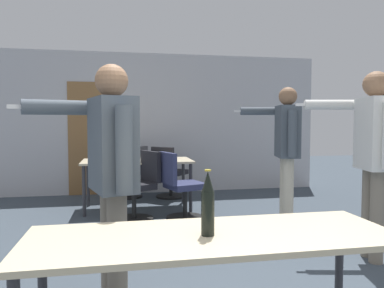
% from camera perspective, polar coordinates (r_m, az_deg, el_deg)
% --- Properties ---
extents(back_wall, '(6.36, 0.12, 2.60)m').
position_cam_1_polar(back_wall, '(7.09, -6.06, 3.07)').
color(back_wall, '#BCBCC1').
rests_on(back_wall, ground_plane).
extents(conference_table_near, '(1.90, 0.66, 0.75)m').
position_cam_1_polar(conference_table_near, '(1.99, 3.29, -15.58)').
color(conference_table_near, '#C6B793').
rests_on(conference_table_near, ground_plane).
extents(conference_table_far, '(1.64, 0.78, 0.75)m').
position_cam_1_polar(conference_table_far, '(5.74, -8.30, -3.17)').
color(conference_table_far, '#C6B793').
rests_on(conference_table_far, ground_plane).
extents(person_far_watching, '(0.78, 0.78, 1.78)m').
position_cam_1_polar(person_far_watching, '(5.06, 14.14, 0.42)').
color(person_far_watching, beige).
rests_on(person_far_watching, ground_plane).
extents(person_right_polo, '(0.90, 0.65, 1.73)m').
position_cam_1_polar(person_right_polo, '(2.70, -12.31, -2.78)').
color(person_right_polo, slate).
rests_on(person_right_polo, ground_plane).
extents(person_center_tall, '(0.78, 0.72, 1.80)m').
position_cam_1_polar(person_center_tall, '(3.94, 25.84, -0.24)').
color(person_center_tall, slate).
rests_on(person_center_tall, ground_plane).
extents(office_chair_mid_tucked, '(0.67, 0.64, 0.92)m').
position_cam_1_polar(office_chair_mid_tucked, '(5.16, -8.09, -6.64)').
color(office_chair_mid_tucked, black).
rests_on(office_chair_mid_tucked, ground_plane).
extents(office_chair_near_pushed, '(0.68, 0.69, 0.90)m').
position_cam_1_polar(office_chair_near_pushed, '(6.56, -3.60, -4.63)').
color(office_chair_near_pushed, black).
rests_on(office_chair_near_pushed, ground_plane).
extents(office_chair_far_right, '(0.68, 0.67, 0.90)m').
position_cam_1_polar(office_chair_far_right, '(6.66, -9.28, -4.54)').
color(office_chair_far_right, black).
rests_on(office_chair_far_right, ground_plane).
extents(office_chair_side_rolled, '(0.63, 0.59, 0.92)m').
position_cam_1_polar(office_chair_side_rolled, '(5.10, -1.82, -6.74)').
color(office_chair_side_rolled, black).
rests_on(office_chair_side_rolled, ground_plane).
extents(beer_bottle, '(0.07, 0.07, 0.33)m').
position_cam_1_polar(beer_bottle, '(1.91, 2.42, -9.19)').
color(beer_bottle, black).
rests_on(beer_bottle, conference_table_near).
extents(drink_cup, '(0.08, 0.08, 0.09)m').
position_cam_1_polar(drink_cup, '(5.66, -4.13, -2.03)').
color(drink_cup, '#E05123').
rests_on(drink_cup, conference_table_far).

